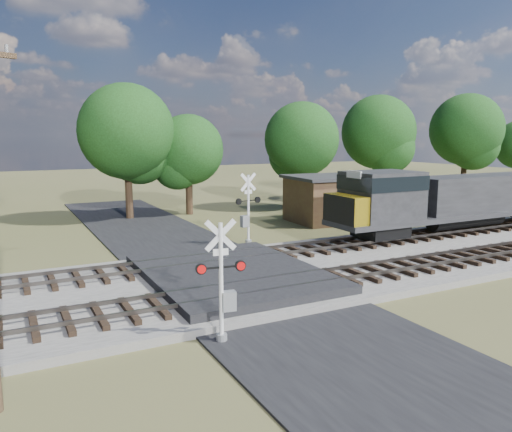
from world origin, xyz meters
TOP-DOWN VIEW (x-y plane):
  - ground at (0.00, 0.00)m, footprint 160.00×160.00m
  - ballast_bed at (10.00, 0.50)m, footprint 140.00×10.00m
  - road at (0.00, 0.00)m, footprint 7.00×60.00m
  - crossing_panel at (0.00, 0.50)m, footprint 7.00×9.00m
  - track_near at (3.12, -2.00)m, footprint 140.00×2.60m
  - track_far at (3.12, 3.00)m, footprint 140.00×2.60m
  - crossing_signal_near at (-2.80, -5.11)m, footprint 1.56×0.38m
  - crossing_signal_far at (3.95, 6.96)m, footprint 1.70×0.41m
  - equipment_shed at (12.52, 11.50)m, footprint 5.28×5.28m
  - treeline at (2.92, 19.78)m, footprint 82.61×10.97m

SIDE VIEW (x-z plane):
  - ground at x=0.00m, z-range 0.00..0.00m
  - road at x=0.00m, z-range 0.00..0.08m
  - ballast_bed at x=10.00m, z-range 0.00..0.30m
  - crossing_panel at x=0.00m, z-range 0.01..0.62m
  - track_near at x=3.12m, z-range 0.25..0.58m
  - track_far at x=3.12m, z-range 0.25..0.58m
  - crossing_signal_near at x=-2.80m, z-range -0.33..3.56m
  - equipment_shed at x=12.52m, z-range 0.02..3.44m
  - crossing_signal_far at x=3.95m, z-range -0.36..3.87m
  - treeline at x=2.92m, z-range 0.79..12.29m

